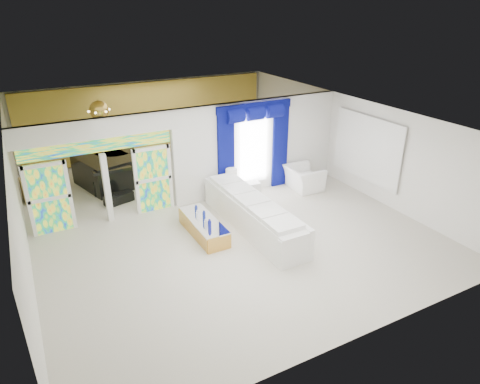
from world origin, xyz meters
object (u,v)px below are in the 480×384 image
coffee_table (204,227)px  grand_piano (106,171)px  console_table (240,191)px  white_sofa (253,215)px  armchair (304,178)px

coffee_table → grand_piano: size_ratio=0.98×
console_table → white_sofa: bearing=-108.2°
grand_piano → coffee_table: bearing=-87.4°
white_sofa → grand_piano: size_ratio=2.11×
white_sofa → coffee_table: 1.40m
armchair → console_table: bearing=82.7°
white_sofa → console_table: (0.65, 1.97, -0.19)m
coffee_table → armchair: bearing=16.8°
white_sofa → armchair: white_sofa is taller
white_sofa → armchair: (2.85, 1.57, -0.02)m
grand_piano → armchair: bearing=-46.4°
console_table → armchair: bearing=-10.4°
white_sofa → console_table: bearing=70.9°
console_table → grand_piano: size_ratio=0.65×
coffee_table → console_table: bearing=39.9°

